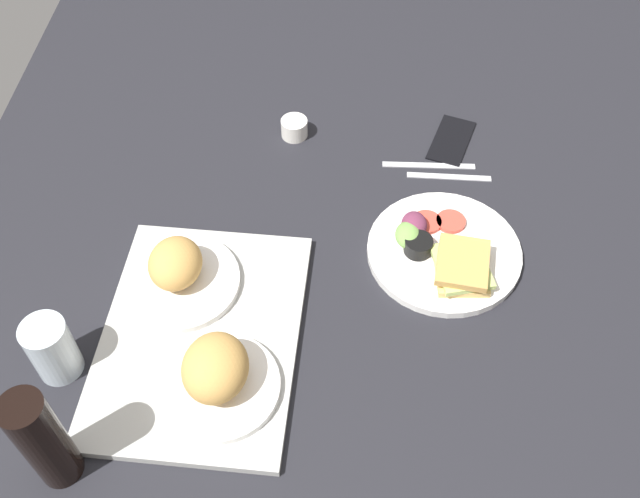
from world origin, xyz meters
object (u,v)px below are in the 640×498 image
Objects in this scene: drinking_glass at (52,349)px; knife at (429,165)px; serving_tray at (201,336)px; cell_phone at (451,140)px; fork at (449,176)px; bread_plate_far at (178,272)px; espresso_cup at (294,128)px; bread_plate_near at (217,374)px; soda_bottle at (43,440)px; plate_with_salad at (442,251)px.

knife is (50.71, -62.07, -5.61)cm from drinking_glass.
cell_phone is at bearing -41.08° from serving_tray.
fork is 0.89× the size of knife.
bread_plate_far reaches higher than espresso_cup.
soda_bottle reaches higher than bread_plate_near.
soda_bottle is at bearing 48.54° from knife.
knife is (33.46, -45.20, -4.43)cm from bread_plate_far.
bread_plate_near is 73.36cm from cell_phone.
bread_plate_near is 1.64× the size of drinking_glass.
bread_plate_far is at bearing 35.16° from knife.
drinking_glass is at bearing 113.02° from plate_with_salad.
cell_phone is (51.59, -44.98, -0.40)cm from serving_tray.
plate_with_salad is 23.76cm from knife.
bread_plate_near is 26.53cm from soda_bottle.
espresso_cup is (60.98, -6.90, -3.52)cm from bread_plate_near.
cell_phone is at bearing -124.26° from knife.
bread_plate_near is at bearing 128.93° from plate_with_salad.
bread_plate_far is at bearing 26.59° from bread_plate_near.
drinking_glass is 18.27cm from soda_bottle.
knife is 1.32× the size of cell_phone.
fork is 1.18× the size of cell_phone.
serving_tray is 23.70cm from drinking_glass.
soda_bottle is 81.01cm from espresso_cup.
plate_with_salad is 2.43× the size of drinking_glass.
bread_plate_near is 0.68× the size of plate_with_salad.
soda_bottle reaches higher than serving_tray.
bread_plate_near reaches higher than serving_tray.
drinking_glass reaches higher than espresso_cup.
bread_plate_near reaches higher than espresso_cup.
drinking_glass is (-27.05, 63.66, 4.15)cm from plate_with_salad.
serving_tray is 2.65× the size of fork.
serving_tray is 52.75cm from espresso_cup.
serving_tray reaches higher than knife.
plate_with_salad is at bearing -53.09° from soda_bottle.
bread_plate_near is at bearing 52.61° from fork.
bread_plate_far reaches higher than cell_phone.
serving_tray is at bearing 43.40° from fork.
soda_bottle reaches higher than espresso_cup.
serving_tray is at bearing 167.24° from espresso_cup.
drinking_glass is (-6.86, 22.11, 5.06)cm from serving_tray.
bread_plate_near is 3.43× the size of espresso_cup.
knife is at bearing -50.75° from drinking_glass.
bread_plate_near is at bearing 164.82° from cell_phone.
soda_bottle reaches higher than fork.
bread_plate_far is at bearing -44.35° from drinking_glass.
plate_with_salad reaches higher than fork.
cell_phone is (75.44, -62.05, -9.91)cm from soda_bottle.
drinking_glass is 0.69× the size of fork.
fork is (50.39, -39.22, -5.27)cm from bread_plate_near.
drinking_glass reaches higher than bread_plate_near.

